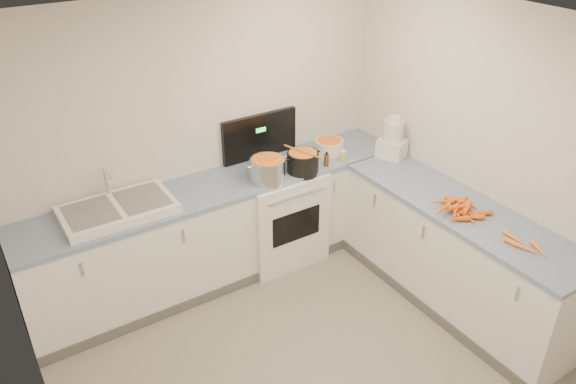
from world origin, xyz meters
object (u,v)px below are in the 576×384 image
mixing_bowl (329,146)px  spice_jar (343,157)px  sink (118,209)px  steel_pot (268,171)px  food_processor (392,140)px  black_pot (303,163)px  stove (277,212)px  extract_bottle (326,160)px

mixing_bowl → spice_jar: size_ratio=2.79×
sink → spice_jar: (2.04, -0.23, 0.01)m
sink → steel_pot: sink is taller
sink → food_processor: (2.48, -0.40, 0.14)m
steel_pot → black_pot: (0.35, -0.02, -0.01)m
stove → food_processor: stove is taller
steel_pot → mixing_bowl: size_ratio=1.13×
stove → steel_pot: bearing=-139.6°
stove → mixing_bowl: stove is taller
black_pot → food_processor: (0.86, -0.21, 0.09)m
steel_pot → spice_jar: steel_pot is taller
extract_bottle → sink: bearing=173.2°
mixing_bowl → food_processor: size_ratio=0.67×
black_pot → mixing_bowl: size_ratio=1.04×
black_pot → extract_bottle: bearing=-7.9°
extract_bottle → steel_pot: bearing=175.0°
stove → black_pot: bearing=-45.7°
mixing_bowl → sink: bearing=179.9°
spice_jar → food_processor: (0.44, -0.17, 0.13)m
steel_pot → food_processor: size_ratio=0.76×
mixing_bowl → extract_bottle: size_ratio=2.35×
extract_bottle → food_processor: (0.62, -0.18, 0.12)m
steel_pot → black_pot: 0.35m
stove → mixing_bowl: 0.80m
sink → steel_pot: 1.28m
spice_jar → mixing_bowl: bearing=87.2°
sink → extract_bottle: (1.86, -0.22, 0.02)m
sink → mixing_bowl: bearing=-0.1°
steel_pot → black_pot: bearing=-3.1°
food_processor → spice_jar: bearing=159.2°
sink → food_processor: bearing=-9.2°
stove → steel_pot: stove is taller
spice_jar → steel_pot: bearing=175.4°
sink → spice_jar: 2.05m
spice_jar → sink: bearing=173.5°
black_pot → extract_bottle: black_pot is taller
stove → sink: stove is taller
sink → food_processor: 2.51m
stove → sink: bearing=179.4°
extract_bottle → black_pot: bearing=172.1°
stove → mixing_bowl: bearing=1.1°
stove → black_pot: 0.60m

